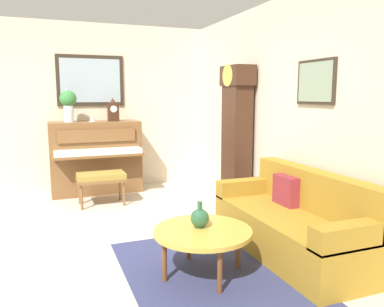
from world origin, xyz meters
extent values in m
cube|color=beige|center=(0.00, 0.00, -0.05)|extent=(6.40, 6.00, 0.10)
cube|color=beige|center=(-2.60, 0.00, 1.40)|extent=(0.10, 4.90, 2.80)
cube|color=#33281E|center=(-2.54, 0.34, 1.85)|extent=(0.03, 1.10, 0.84)
cube|color=#9EB2C1|center=(-2.52, 0.34, 1.85)|extent=(0.01, 0.98, 0.72)
cube|color=beige|center=(0.00, 2.40, 1.40)|extent=(5.30, 0.10, 2.80)
cube|color=#33281E|center=(0.75, 2.33, 1.75)|extent=(0.60, 0.03, 0.48)
cube|color=gray|center=(0.75, 2.32, 1.75)|extent=(0.54, 0.01, 0.42)
cube|color=navy|center=(1.21, 0.93, 0.00)|extent=(2.10, 1.50, 0.01)
cube|color=brown|center=(-2.25, 0.34, 0.59)|extent=(0.60, 1.44, 1.18)
cube|color=brown|center=(-1.82, 0.34, 0.68)|extent=(0.28, 1.38, 0.04)
cube|color=white|center=(-1.82, 0.34, 0.74)|extent=(0.26, 1.32, 0.08)
cube|color=brown|center=(-1.93, 0.34, 0.98)|extent=(0.03, 1.20, 0.20)
cube|color=brown|center=(-1.43, 0.31, 0.38)|extent=(0.42, 0.70, 0.04)
cube|color=olive|center=(-1.43, 0.31, 0.44)|extent=(0.40, 0.68, 0.08)
cylinder|color=brown|center=(-1.27, 0.01, 0.18)|extent=(0.04, 0.04, 0.36)
cylinder|color=brown|center=(-1.27, 0.61, 0.18)|extent=(0.04, 0.04, 0.36)
cylinder|color=brown|center=(-1.59, 0.01, 0.18)|extent=(0.04, 0.04, 0.36)
cylinder|color=brown|center=(-1.59, 0.61, 0.18)|extent=(0.04, 0.04, 0.36)
cube|color=#3D2316|center=(-0.71, 2.16, 0.09)|extent=(0.52, 0.34, 0.18)
cube|color=#3D2316|center=(-0.71, 2.16, 0.89)|extent=(0.44, 0.28, 1.78)
cube|color=#3D2316|center=(-0.71, 2.16, 1.88)|extent=(0.52, 0.32, 0.28)
cylinder|color=gold|center=(-0.71, 2.00, 1.88)|extent=(0.30, 0.02, 0.30)
cylinder|color=gold|center=(-0.71, 2.11, 0.95)|extent=(0.03, 0.03, 0.70)
cube|color=olive|center=(1.05, 1.86, 0.21)|extent=(1.90, 0.80, 0.42)
cube|color=olive|center=(1.05, 2.16, 0.62)|extent=(1.90, 0.20, 0.44)
cube|color=olive|center=(0.19, 1.86, 0.50)|extent=(0.18, 0.80, 0.20)
cube|color=olive|center=(1.91, 1.86, 0.50)|extent=(0.18, 0.80, 0.20)
cube|color=maroon|center=(0.75, 2.00, 0.58)|extent=(0.34, 0.12, 0.32)
cylinder|color=gold|center=(1.16, 0.85, 0.40)|extent=(0.88, 0.88, 0.04)
torus|color=brown|center=(1.16, 0.85, 0.40)|extent=(0.88, 0.88, 0.04)
cylinder|color=brown|center=(1.16, 1.21, 0.19)|extent=(0.04, 0.04, 0.38)
cylinder|color=brown|center=(1.52, 0.85, 0.19)|extent=(0.04, 0.04, 0.38)
cylinder|color=brown|center=(1.16, 0.49, 0.19)|extent=(0.04, 0.04, 0.38)
cylinder|color=brown|center=(0.80, 0.85, 0.19)|extent=(0.04, 0.04, 0.38)
cube|color=#3D2316|center=(-2.23, 0.65, 1.33)|extent=(0.12, 0.18, 0.30)
cylinder|color=white|center=(-2.17, 0.65, 1.38)|extent=(0.01, 0.11, 0.11)
cone|color=#3D2316|center=(-2.23, 0.65, 1.52)|extent=(0.10, 0.10, 0.08)
cylinder|color=silver|center=(-2.23, -0.05, 1.31)|extent=(0.15, 0.15, 0.26)
sphere|color=#387F3D|center=(-2.23, -0.05, 1.55)|extent=(0.26, 0.26, 0.26)
cone|color=#D199B7|center=(-2.20, -0.07, 1.68)|extent=(0.06, 0.06, 0.16)
cylinder|color=white|center=(-2.20, 0.31, 1.19)|extent=(0.12, 0.12, 0.01)
cylinder|color=white|center=(-2.20, 0.31, 1.21)|extent=(0.08, 0.08, 0.06)
cylinder|color=#234C33|center=(1.10, 0.84, 0.43)|extent=(0.09, 0.09, 0.01)
sphere|color=#285638|center=(1.10, 0.84, 0.51)|extent=(0.17, 0.17, 0.17)
cylinder|color=#285638|center=(1.10, 0.84, 0.62)|extent=(0.04, 0.04, 0.08)
camera|label=1|loc=(4.18, -0.42, 1.61)|focal=35.83mm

